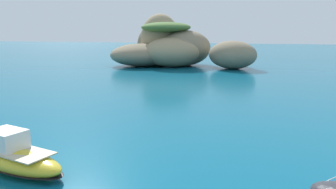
# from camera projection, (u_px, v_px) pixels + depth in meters

# --- Properties ---
(islet_large) EXTENTS (23.81, 19.67, 10.68)m
(islet_large) POSITION_uv_depth(u_px,v_px,m) (166.00, 47.00, 68.48)
(islet_large) COLOR #9E8966
(islet_large) RESTS_ON ground
(islet_small) EXTENTS (11.87, 12.87, 5.26)m
(islet_small) POSITION_uv_depth(u_px,v_px,m) (233.00, 55.00, 62.94)
(islet_small) COLOR #84755B
(islet_small) RESTS_ON ground
(motorboat_yellow) EXTENTS (7.21, 3.63, 2.05)m
(motorboat_yellow) POSITION_uv_depth(u_px,v_px,m) (12.00, 157.00, 16.81)
(motorboat_yellow) COLOR yellow
(motorboat_yellow) RESTS_ON ground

